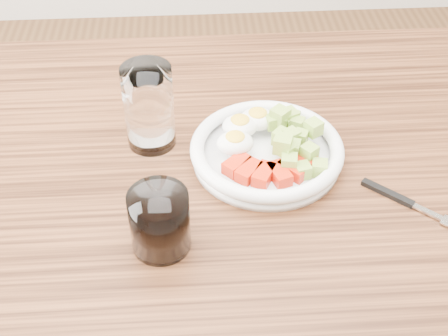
{
  "coord_description": "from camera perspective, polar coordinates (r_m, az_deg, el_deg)",
  "views": [
    {
      "loc": [
        -0.05,
        -0.67,
        1.41
      ],
      "look_at": [
        -0.01,
        0.01,
        0.8
      ],
      "focal_mm": 50.0,
      "sensor_mm": 36.0,
      "label": 1
    }
  ],
  "objects": [
    {
      "name": "dining_table",
      "position": [
        1.0,
        0.61,
        -5.95
      ],
      "size": [
        1.5,
        0.9,
        0.77
      ],
      "color": "brown",
      "rests_on": "ground"
    },
    {
      "name": "bowl",
      "position": [
        0.96,
        3.91,
        1.81
      ],
      "size": [
        0.24,
        0.24,
        0.06
      ],
      "color": "white",
      "rests_on": "dining_table"
    },
    {
      "name": "fork",
      "position": [
        0.94,
        15.97,
        -2.82
      ],
      "size": [
        0.14,
        0.12,
        0.01
      ],
      "color": "black",
      "rests_on": "dining_table"
    },
    {
      "name": "water_glass",
      "position": [
        0.97,
        -6.88,
        5.58
      ],
      "size": [
        0.08,
        0.08,
        0.14
      ],
      "primitive_type": "cylinder",
      "color": "white",
      "rests_on": "dining_table"
    },
    {
      "name": "coffee_glass",
      "position": [
        0.82,
        -5.9,
        -4.9
      ],
      "size": [
        0.08,
        0.08,
        0.09
      ],
      "color": "white",
      "rests_on": "dining_table"
    }
  ]
}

